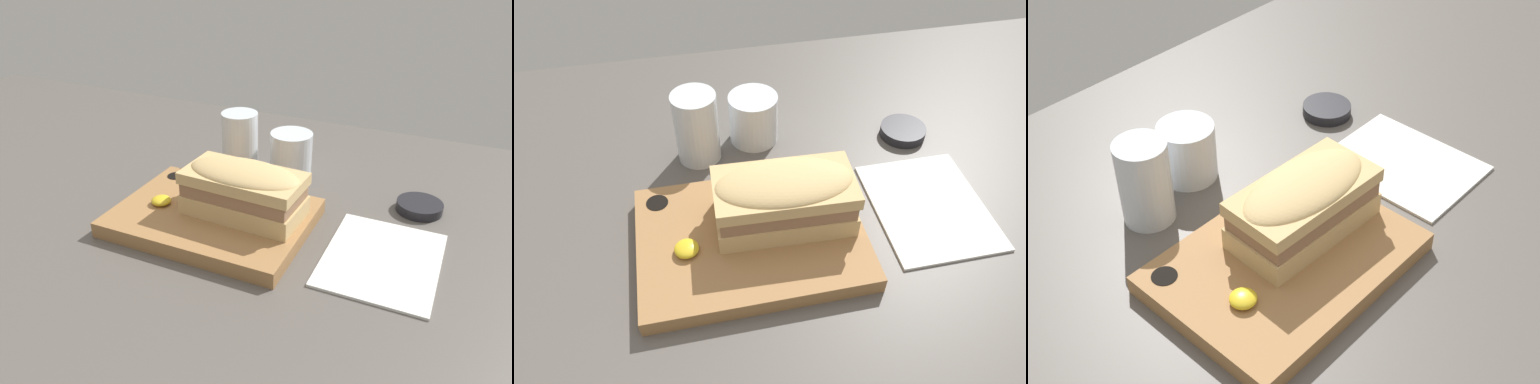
{
  "view_description": "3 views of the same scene",
  "coord_description": "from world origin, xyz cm",
  "views": [
    {
      "loc": [
        36.73,
        -53.98,
        44.26
      ],
      "look_at": [
        8.92,
        6.79,
        8.04
      ],
      "focal_mm": 35.0,
      "sensor_mm": 36.0,
      "label": 1
    },
    {
      "loc": [
        -3.63,
        -37.63,
        55.17
      ],
      "look_at": [
        5.96,
        8.04,
        7.68
      ],
      "focal_mm": 35.0,
      "sensor_mm": 36.0,
      "label": 2
    },
    {
      "loc": [
        -41.33,
        -35.65,
        64.14
      ],
      "look_at": [
        7.2,
        8.82,
        8.8
      ],
      "focal_mm": 50.0,
      "sensor_mm": 36.0,
      "label": 3
    }
  ],
  "objects": [
    {
      "name": "sandwich",
      "position": [
        7.35,
        5.75,
        8.87
      ],
      "size": [
        18.52,
        9.98,
        8.15
      ],
      "rotation": [
        0.0,
        0.0,
        -0.04
      ],
      "color": "tan",
      "rests_on": "serving_board"
    },
    {
      "name": "napkin",
      "position": [
        29.0,
        5.77,
        2.2
      ],
      "size": [
        15.72,
        19.85,
        0.4
      ],
      "rotation": [
        0.0,
        0.0,
        -0.0
      ],
      "color": "white",
      "rests_on": "dining_table"
    },
    {
      "name": "mustard_dollop",
      "position": [
        -5.94,
        2.83,
        5.12
      ],
      "size": [
        3.16,
        3.16,
        1.27
      ],
      "color": "gold",
      "rests_on": "serving_board"
    },
    {
      "name": "condiment_dish",
      "position": [
        31.65,
        22.19,
        2.81
      ],
      "size": [
        7.5,
        7.5,
        1.63
      ],
      "color": "black",
      "rests_on": "dining_table"
    },
    {
      "name": "serving_board",
      "position": [
        2.51,
        4.43,
        3.25
      ],
      "size": [
        29.85,
        21.91,
        2.54
      ],
      "color": "#9E7042",
      "rests_on": "dining_table"
    },
    {
      "name": "water_glass",
      "position": [
        -2.21,
        23.86,
        7.01
      ],
      "size": [
        6.79,
        6.79,
        11.56
      ],
      "color": "silver",
      "rests_on": "dining_table"
    },
    {
      "name": "wine_glass",
      "position": [
        7.1,
        26.56,
        5.62
      ],
      "size": [
        7.89,
        7.89,
        8.15
      ],
      "color": "silver",
      "rests_on": "dining_table"
    },
    {
      "name": "dining_table",
      "position": [
        0.0,
        0.0,
        1.0
      ],
      "size": [
        194.47,
        112.05,
        2.0
      ],
      "color": "#56514C",
      "rests_on": "ground"
    }
  ]
}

